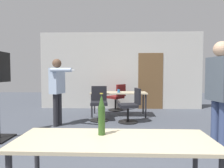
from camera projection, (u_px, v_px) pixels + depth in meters
back_wall at (121, 71)px, 7.39m from camera, size 5.95×0.12×2.82m
conference_table_near at (114, 147)px, 1.78m from camera, size 1.75×0.64×0.73m
conference_table_far at (119, 95)px, 6.14m from camera, size 1.70×0.75×0.73m
person_left_plaid at (221, 87)px, 3.14m from camera, size 0.89×0.62×1.81m
person_right_polo at (58, 85)px, 4.94m from camera, size 0.71×0.71×1.67m
office_chair_mid_tucked at (99, 104)px, 5.57m from camera, size 0.52×0.57×0.94m
office_chair_near_pushed at (117, 98)px, 6.99m from camera, size 0.69×0.68×0.93m
office_chair_far_right at (131, 107)px, 5.31m from camera, size 0.60×0.54×0.91m
beer_bottle at (102, 115)px, 1.88m from camera, size 0.07×0.07×0.40m
drink_cup at (119, 91)px, 5.98m from camera, size 0.08×0.08×0.10m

